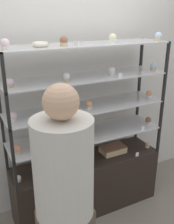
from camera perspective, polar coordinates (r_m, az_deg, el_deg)
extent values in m
plane|color=gray|center=(3.04, 0.00, -19.82)|extent=(20.00, 20.00, 0.00)
cube|color=silver|center=(2.70, -3.42, 6.28)|extent=(8.00, 0.05, 2.60)
cube|color=black|center=(2.85, 0.00, -15.33)|extent=(1.52, 0.41, 0.59)
cube|color=black|center=(2.58, -17.22, -9.10)|extent=(0.02, 0.02, 0.29)
cube|color=black|center=(3.13, 10.64, -2.97)|extent=(0.02, 0.02, 0.29)
cube|color=black|center=(2.26, -15.29, -13.60)|extent=(0.02, 0.02, 0.29)
cube|color=black|center=(2.87, 15.31, -5.68)|extent=(0.02, 0.02, 0.29)
cube|color=silver|center=(2.56, 0.00, -4.91)|extent=(1.52, 0.41, 0.01)
cube|color=black|center=(2.45, -17.93, -3.31)|extent=(0.02, 0.02, 0.29)
cube|color=black|center=(3.03, 11.00, 1.97)|extent=(0.02, 0.02, 0.29)
cube|color=black|center=(2.11, -16.02, -7.18)|extent=(0.02, 0.02, 0.29)
cube|color=black|center=(2.76, 15.86, -0.38)|extent=(0.02, 0.02, 0.29)
cube|color=silver|center=(2.44, 0.00, 1.12)|extent=(1.52, 0.41, 0.01)
cube|color=black|center=(2.95, 11.38, 7.21)|extent=(0.02, 0.02, 0.29)
cube|color=black|center=(2.00, -16.83, 0.07)|extent=(0.02, 0.02, 0.29)
cube|color=black|center=(2.67, 16.46, 5.33)|extent=(0.02, 0.02, 0.29)
cube|color=silver|center=(2.36, 0.00, 7.63)|extent=(1.52, 0.41, 0.01)
cube|color=black|center=(2.90, 11.79, 12.68)|extent=(0.02, 0.02, 0.29)
cube|color=black|center=(1.92, -17.72, 8.05)|extent=(0.02, 0.02, 0.29)
cube|color=black|center=(2.61, 17.11, 11.35)|extent=(0.02, 0.02, 0.29)
cube|color=silver|center=(2.31, 0.00, 14.52)|extent=(1.52, 0.41, 0.01)
cylinder|color=brown|center=(2.55, -1.49, -3.61)|extent=(0.19, 0.19, 0.10)
cylinder|color=#8C5B42|center=(2.52, -1.50, -2.39)|extent=(0.20, 0.20, 0.02)
cube|color=#DBBC84|center=(2.81, 5.67, -8.19)|extent=(0.26, 0.16, 0.06)
cube|color=#8C5B42|center=(2.79, 5.70, -7.53)|extent=(0.26, 0.17, 0.01)
cylinder|color=#CCB28C|center=(2.45, -14.66, -14.14)|extent=(0.05, 0.05, 0.02)
sphere|color=white|center=(2.44, -14.71, -13.67)|extent=(0.05, 0.05, 0.05)
cylinder|color=white|center=(2.53, -6.68, -12.40)|extent=(0.05, 0.05, 0.02)
sphere|color=#8C5B42|center=(2.51, -6.70, -11.93)|extent=(0.05, 0.05, 0.05)
cylinder|color=#CCB28C|center=(2.62, 0.76, -10.86)|extent=(0.05, 0.05, 0.02)
sphere|color=#F4EAB2|center=(2.61, 0.76, -10.41)|extent=(0.05, 0.05, 0.05)
cylinder|color=white|center=(2.98, 13.02, -7.31)|extent=(0.05, 0.05, 0.02)
sphere|color=#E5996B|center=(2.97, 13.06, -6.89)|extent=(0.05, 0.05, 0.05)
cube|color=white|center=(2.78, 10.86, -9.06)|extent=(0.04, 0.00, 0.04)
cylinder|color=#CCB28C|center=(2.30, -14.84, -8.31)|extent=(0.06, 0.06, 0.02)
sphere|color=#E5996B|center=(2.29, -14.91, -7.66)|extent=(0.06, 0.06, 0.06)
cylinder|color=beige|center=(2.85, 13.14, -2.24)|extent=(0.06, 0.06, 0.02)
sphere|color=#8C5B42|center=(2.84, 13.19, -1.70)|extent=(0.06, 0.06, 0.06)
cube|color=white|center=(2.67, 12.05, -3.51)|extent=(0.04, 0.00, 0.04)
cylinder|color=beige|center=(2.20, -15.75, -1.55)|extent=(0.06, 0.06, 0.02)
sphere|color=silver|center=(2.19, -15.82, -0.82)|extent=(0.06, 0.06, 0.06)
cylinder|color=white|center=(2.39, 0.40, 1.08)|extent=(0.06, 0.06, 0.02)
sphere|color=#E5996B|center=(2.38, 0.40, 1.75)|extent=(0.06, 0.06, 0.06)
cylinder|color=white|center=(2.77, 13.30, 3.36)|extent=(0.06, 0.06, 0.02)
sphere|color=#E5996B|center=(2.76, 13.35, 3.94)|extent=(0.06, 0.06, 0.06)
cube|color=white|center=(2.17, -3.92, -0.73)|extent=(0.04, 0.00, 0.04)
cylinder|color=#CCB28C|center=(2.10, -16.43, 5.59)|extent=(0.06, 0.06, 0.02)
sphere|color=silver|center=(2.10, -16.51, 6.34)|extent=(0.06, 0.06, 0.06)
cylinder|color=#CCB28C|center=(2.21, -4.47, 7.09)|extent=(0.06, 0.06, 0.02)
sphere|color=white|center=(2.20, -4.49, 7.81)|extent=(0.06, 0.06, 0.06)
cylinder|color=white|center=(2.43, 5.39, 8.37)|extent=(0.06, 0.06, 0.02)
sphere|color=white|center=(2.43, 5.41, 9.02)|extent=(0.06, 0.06, 0.06)
cylinder|color=#CCB28C|center=(2.71, 14.20, 9.12)|extent=(0.06, 0.06, 0.02)
sphere|color=silver|center=(2.70, 14.25, 9.71)|extent=(0.06, 0.06, 0.06)
cube|color=white|center=(2.32, 7.23, 7.91)|extent=(0.04, 0.00, 0.04)
cylinder|color=beige|center=(2.01, -17.35, 13.22)|extent=(0.06, 0.06, 0.03)
sphere|color=silver|center=(2.00, -17.45, 14.14)|extent=(0.07, 0.07, 0.07)
cylinder|color=#CCB28C|center=(2.14, -5.08, 14.48)|extent=(0.06, 0.06, 0.03)
sphere|color=#8C5B42|center=(2.14, -5.11, 15.35)|extent=(0.07, 0.07, 0.07)
cylinder|color=white|center=(2.38, 5.60, 15.11)|extent=(0.06, 0.06, 0.03)
sphere|color=#F4EAB2|center=(2.38, 5.63, 15.89)|extent=(0.07, 0.07, 0.07)
cylinder|color=#CCB28C|center=(2.63, 15.25, 15.04)|extent=(0.06, 0.06, 0.03)
sphere|color=silver|center=(2.62, 15.32, 15.75)|extent=(0.07, 0.07, 0.07)
cube|color=white|center=(2.06, -2.48, 14.50)|extent=(0.04, 0.00, 0.04)
torus|color=#EFE5CC|center=(2.14, -10.13, 14.33)|extent=(0.13, 0.13, 0.04)
cylinder|color=beige|center=(1.66, -5.16, -12.11)|extent=(0.38, 0.38, 0.65)
sphere|color=tan|center=(1.47, -5.71, 2.22)|extent=(0.21, 0.21, 0.21)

